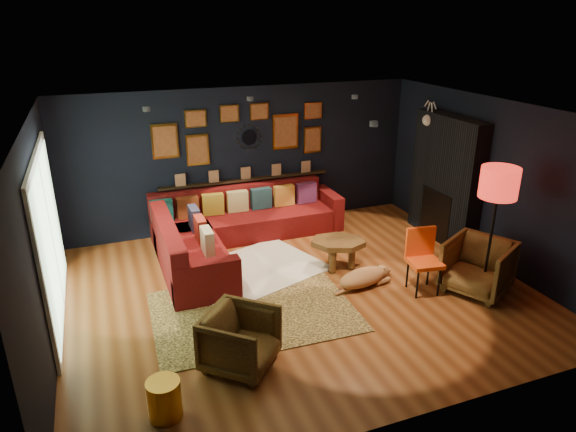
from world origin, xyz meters
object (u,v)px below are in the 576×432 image
object	(u,v)px
floor_lamp	(499,188)
orange_chair	(423,255)
pouf	(206,283)
sectional	(227,231)
dog	(363,275)
armchair_left	(240,337)
coffee_table	(338,245)
armchair_right	(478,264)
gold_stool	(164,399)

from	to	relation	value
floor_lamp	orange_chair	bearing A→B (deg)	154.67
pouf	orange_chair	size ratio (longest dim) A/B	0.49
sectional	dog	distance (m)	2.53
sectional	armchair_left	bearing A→B (deg)	-101.76
coffee_table	dog	bearing A→B (deg)	-84.39
coffee_table	dog	size ratio (longest dim) A/B	0.94
sectional	coffee_table	size ratio (longest dim) A/B	3.21
coffee_table	floor_lamp	xyz separation A→B (m)	(1.64, -1.45, 1.21)
pouf	armchair_left	size ratio (longest dim) A/B	0.60
pouf	floor_lamp	size ratio (longest dim) A/B	0.25
armchair_left	dog	bearing A→B (deg)	-20.54
pouf	dog	size ratio (longest dim) A/B	0.41
coffee_table	orange_chair	size ratio (longest dim) A/B	1.14
pouf	armchair_right	xyz separation A→B (m)	(3.70, -1.29, 0.25)
armchair_left	sectional	bearing A→B (deg)	30.17
sectional	floor_lamp	world-z (taller)	floor_lamp
dog	coffee_table	bearing A→B (deg)	84.00
sectional	floor_lamp	xyz separation A→B (m)	(3.11, -2.76, 1.27)
pouf	gold_stool	xyz separation A→B (m)	(-0.90, -2.24, 0.03)
dog	floor_lamp	bearing A→B (deg)	-37.07
coffee_table	dog	xyz separation A→B (m)	(0.07, -0.70, -0.19)
armchair_right	orange_chair	xyz separation A→B (m)	(-0.72, 0.34, 0.12)
pouf	gold_stool	size ratio (longest dim) A/B	1.09
sectional	armchair_left	world-z (taller)	sectional
gold_stool	floor_lamp	bearing A→B (deg)	10.87
orange_chair	dog	distance (m)	0.91
floor_lamp	dog	xyz separation A→B (m)	(-1.58, 0.75, -1.39)
pouf	floor_lamp	xyz separation A→B (m)	(3.80, -1.34, 1.41)
pouf	sectional	bearing A→B (deg)	64.23
floor_lamp	armchair_right	bearing A→B (deg)	154.04
armchair_left	gold_stool	xyz separation A→B (m)	(-0.93, -0.51, -0.17)
coffee_table	armchair_left	size ratio (longest dim) A/B	1.40
orange_chair	floor_lamp	bearing A→B (deg)	-16.64
coffee_table	gold_stool	bearing A→B (deg)	-142.41
armchair_right	sectional	bearing A→B (deg)	-160.54
sectional	pouf	size ratio (longest dim) A/B	7.43
sectional	pouf	xyz separation A→B (m)	(-0.69, -1.42, -0.14)
sectional	gold_stool	xyz separation A→B (m)	(-1.59, -3.66, -0.11)
orange_chair	floor_lamp	distance (m)	1.38
coffee_table	sectional	bearing A→B (deg)	138.33
gold_stool	armchair_left	bearing A→B (deg)	28.66
pouf	armchair_right	distance (m)	3.92
pouf	coffee_table	bearing A→B (deg)	2.96
coffee_table	armchair_right	world-z (taller)	armchair_right
orange_chair	coffee_table	bearing A→B (deg)	136.42
armchair_left	floor_lamp	distance (m)	3.98
coffee_table	floor_lamp	bearing A→B (deg)	-41.41
armchair_left	gold_stool	bearing A→B (deg)	160.59
sectional	dog	xyz separation A→B (m)	(1.54, -2.01, -0.13)
pouf	floor_lamp	world-z (taller)	floor_lamp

